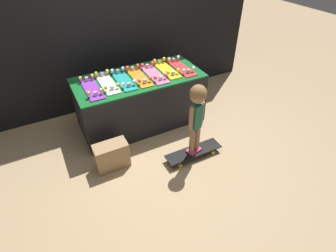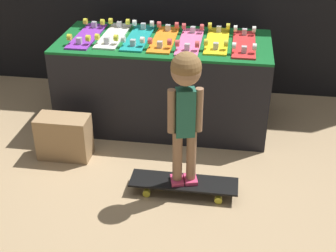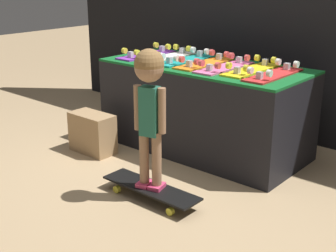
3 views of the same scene
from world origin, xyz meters
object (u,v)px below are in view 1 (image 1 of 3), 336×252
at_px(skateboard_orange_on_rack, 139,76).
at_px(skateboard_yellow_on_rack, 166,68).
at_px(skateboard_purple_on_rack, 91,87).
at_px(skateboard_teal_on_rack, 123,79).
at_px(skateboard_red_on_rack, 181,67).
at_px(skateboard_white_on_rack, 107,82).
at_px(skateboard_on_floor, 194,152).
at_px(skateboard_pink_on_rack, 154,73).
at_px(child, 197,108).
at_px(storage_box, 112,156).

distance_m(skateboard_orange_on_rack, skateboard_yellow_on_rack, 0.43).
xyz_separation_m(skateboard_purple_on_rack, skateboard_teal_on_rack, (0.43, 0.02, 0.00)).
bearing_deg(skateboard_red_on_rack, skateboard_orange_on_rack, 178.80).
relative_size(skateboard_white_on_rack, skateboard_on_floor, 0.85).
height_order(skateboard_purple_on_rack, skateboard_orange_on_rack, same).
bearing_deg(skateboard_teal_on_rack, skateboard_purple_on_rack, -177.35).
height_order(skateboard_pink_on_rack, child, child).
relative_size(skateboard_yellow_on_rack, skateboard_on_floor, 0.85).
height_order(skateboard_pink_on_rack, storage_box, skateboard_pink_on_rack).
xyz_separation_m(skateboard_teal_on_rack, child, (0.51, -1.01, -0.01)).
bearing_deg(skateboard_white_on_rack, skateboard_orange_on_rack, -3.86).
distance_m(skateboard_pink_on_rack, skateboard_on_floor, 1.20).
xyz_separation_m(skateboard_pink_on_rack, skateboard_yellow_on_rack, (0.22, 0.05, 0.00)).
xyz_separation_m(skateboard_white_on_rack, skateboard_pink_on_rack, (0.65, -0.05, 0.00)).
relative_size(skateboard_orange_on_rack, skateboard_yellow_on_rack, 1.00).
bearing_deg(skateboard_orange_on_rack, skateboard_purple_on_rack, -179.09).
xyz_separation_m(skateboard_orange_on_rack, skateboard_yellow_on_rack, (0.43, 0.03, 0.00)).
xyz_separation_m(skateboard_pink_on_rack, storage_box, (-0.89, -0.66, -0.60)).
distance_m(skateboard_teal_on_rack, skateboard_orange_on_rack, 0.22).
bearing_deg(skateboard_orange_on_rack, skateboard_white_on_rack, 176.14).
height_order(skateboard_pink_on_rack, skateboard_on_floor, skateboard_pink_on_rack).
bearing_deg(skateboard_red_on_rack, skateboard_white_on_rack, 177.73).
relative_size(skateboard_on_floor, child, 0.79).
distance_m(skateboard_red_on_rack, skateboard_on_floor, 1.26).
bearing_deg(skateboard_white_on_rack, skateboard_yellow_on_rack, 0.21).
bearing_deg(storage_box, skateboard_red_on_rack, 26.60).
xyz_separation_m(skateboard_yellow_on_rack, storage_box, (-1.11, -0.71, -0.60)).
xyz_separation_m(skateboard_teal_on_rack, storage_box, (-0.46, -0.69, -0.60)).
xyz_separation_m(skateboard_red_on_rack, child, (-0.35, -0.99, -0.01)).
xyz_separation_m(skateboard_teal_on_rack, skateboard_orange_on_rack, (0.22, -0.01, 0.00)).
relative_size(skateboard_teal_on_rack, skateboard_pink_on_rack, 1.00).
bearing_deg(skateboard_white_on_rack, child, -54.83).
relative_size(skateboard_yellow_on_rack, skateboard_red_on_rack, 1.00).
bearing_deg(skateboard_yellow_on_rack, skateboard_purple_on_rack, -177.74).
distance_m(skateboard_pink_on_rack, skateboard_yellow_on_rack, 0.22).
bearing_deg(skateboard_pink_on_rack, skateboard_purple_on_rack, 179.28).
bearing_deg(skateboard_teal_on_rack, skateboard_red_on_rack, -1.54).
height_order(skateboard_on_floor, child, child).
xyz_separation_m(skateboard_teal_on_rack, skateboard_on_floor, (0.51, -1.01, -0.70)).
relative_size(skateboard_purple_on_rack, skateboard_red_on_rack, 1.00).
xyz_separation_m(skateboard_white_on_rack, skateboard_orange_on_rack, (0.43, -0.03, 0.00)).
xyz_separation_m(skateboard_purple_on_rack, skateboard_red_on_rack, (1.29, -0.00, 0.00)).
height_order(skateboard_yellow_on_rack, skateboard_on_floor, skateboard_yellow_on_rack).
relative_size(skateboard_on_floor, storage_box, 1.88).
relative_size(skateboard_white_on_rack, skateboard_red_on_rack, 1.00).
height_order(skateboard_orange_on_rack, skateboard_on_floor, skateboard_orange_on_rack).
bearing_deg(child, skateboard_orange_on_rack, 91.79).
distance_m(skateboard_purple_on_rack, storage_box, 0.90).
bearing_deg(skateboard_red_on_rack, child, -109.64).
bearing_deg(skateboard_white_on_rack, skateboard_pink_on_rack, -4.45).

